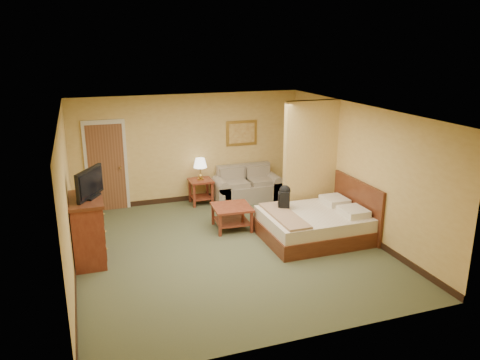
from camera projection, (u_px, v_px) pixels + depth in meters
name	position (u px, v px, depth m)	size (l,w,h in m)	color
floor	(228.00, 248.00, 8.85)	(6.00, 6.00, 0.00)	#4A5034
ceiling	(227.00, 111.00, 8.11)	(6.00, 6.00, 0.00)	white
back_wall	(190.00, 149.00, 11.19)	(5.50, 0.02, 2.60)	tan
left_wall	(67.00, 199.00, 7.61)	(0.02, 6.00, 2.60)	tan
right_wall	(359.00, 170.00, 9.34)	(0.02, 6.00, 2.60)	tan
partition	(310.00, 161.00, 9.99)	(1.20, 0.15, 2.60)	tan
door	(106.00, 167.00, 10.62)	(0.94, 0.16, 2.10)	beige
baseboard	(191.00, 198.00, 11.54)	(5.50, 0.02, 0.12)	black
loveseat	(247.00, 189.00, 11.51)	(1.67, 0.78, 0.85)	gray
side_table	(201.00, 188.00, 11.18)	(0.55, 0.55, 0.60)	maroon
table_lamp	(200.00, 164.00, 11.01)	(0.32, 0.32, 0.53)	#BA9544
coffee_table	(232.00, 213.00, 9.69)	(0.82, 0.82, 0.50)	maroon
wall_picture	(242.00, 133.00, 11.50)	(0.79, 0.04, 0.62)	#B78E3F
dresser	(88.00, 229.00, 8.20)	(0.58, 1.10, 1.17)	maroon
tv	(90.00, 184.00, 8.00)	(0.47, 0.76, 0.51)	black
bed	(317.00, 224.00, 9.24)	(2.01, 1.71, 1.10)	#4E2112
backpack	(285.00, 196.00, 9.32)	(0.28, 0.33, 0.49)	black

